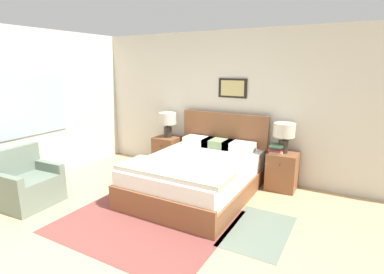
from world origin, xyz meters
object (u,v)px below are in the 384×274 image
nightstand_near_window (167,152)px  nightstand_by_door (282,171)px  table_lamp_near_window (168,121)px  table_lamp_by_door (284,133)px  bed (197,174)px  armchair (28,185)px

nightstand_near_window → nightstand_by_door: size_ratio=1.00×
nightstand_by_door → table_lamp_near_window: size_ratio=1.27×
table_lamp_near_window → table_lamp_by_door: same height
bed → table_lamp_by_door: size_ratio=4.42×
nightstand_near_window → table_lamp_near_window: (0.01, 0.02, 0.64)m
armchair → nightstand_by_door: 3.92m
nightstand_by_door → table_lamp_near_window: 2.34m
bed → armchair: size_ratio=2.56×
bed → table_lamp_near_window: 1.54m
armchair → nightstand_by_door: size_ratio=1.36×
armchair → table_lamp_near_window: size_ratio=1.73×
nightstand_by_door → table_lamp_by_door: bearing=131.3°
nightstand_near_window → table_lamp_by_door: bearing=0.5°
table_lamp_near_window → table_lamp_by_door: (2.23, 0.00, 0.00)m
nightstand_by_door → table_lamp_by_door: table_lamp_by_door is taller
table_lamp_by_door → nightstand_by_door: bearing=-48.7°
armchair → table_lamp_by_door: table_lamp_by_door is taller
table_lamp_by_door → nightstand_near_window: bearing=-179.5°
bed → table_lamp_near_window: size_ratio=4.42×
nightstand_by_door → table_lamp_by_door: (-0.02, 0.02, 0.64)m
armchair → table_lamp_near_window: (0.87, 2.40, 0.66)m
nightstand_by_door → nightstand_near_window: bearing=180.0°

